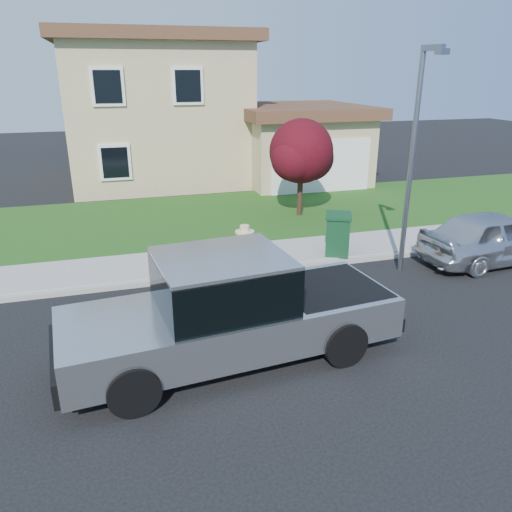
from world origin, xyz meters
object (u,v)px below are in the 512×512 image
Objects in this scene: ornamental_tree at (302,154)px; street_lamp at (414,151)px; pickup_truck at (230,311)px; sedan at (495,237)px; trash_bin at (338,234)px; woman at (245,265)px.

street_lamp is (0.76, -5.83, 0.94)m from ornamental_tree.
pickup_truck is 8.92m from sedan.
sedan is 3.83m from street_lamp.
street_lamp reaches higher than ornamental_tree.
woman is at bearing -125.26° from trash_bin.
ornamental_tree reaches higher than trash_bin.
pickup_truck is at bearing -109.42° from trash_bin.
ornamental_tree is at bearing 55.69° from pickup_truck.
pickup_truck is 6.75m from street_lamp.
sedan is 0.77× the size of street_lamp.
pickup_truck is at bearing 79.55° from woman.
sedan is at bearing 13.05° from pickup_truck.
street_lamp is at bearing 22.53° from pickup_truck.
trash_bin is (3.31, 1.91, -0.12)m from woman.
ornamental_tree is (3.87, 6.33, 1.48)m from woman.
sedan is (7.49, 0.36, -0.12)m from woman.
ornamental_tree is 0.61× the size of street_lamp.
street_lamp is (-2.86, 0.14, 2.54)m from sedan.
woman is (0.97, 2.49, -0.11)m from pickup_truck.
pickup_truck is at bearing -118.74° from ornamental_tree.
woman is at bearing 173.54° from street_lamp.
woman is 1.55× the size of trash_bin.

